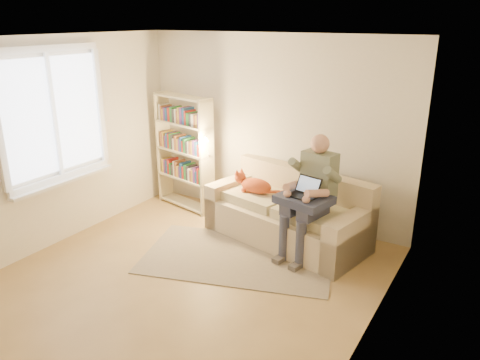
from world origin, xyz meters
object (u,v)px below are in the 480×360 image
Objects in this scene: laptop at (306,191)px; sofa at (288,216)px; bookshelf at (184,147)px; cat at (252,184)px; person at (311,190)px.

sofa is at bearing 147.85° from laptop.
laptop is at bearing -2.79° from bookshelf.
sofa is 0.63m from cat.
cat is (-0.52, -0.03, 0.35)m from sofa.
person is at bearing 94.81° from laptop.
person reaches higher than sofa.
laptop is (0.92, -0.35, 0.19)m from cat.
sofa is at bearing 14.80° from cat.
person is (0.41, -0.25, 0.52)m from sofa.
person is 2.20× the size of cat.
sofa is at bearing 160.68° from person.
person is 0.13m from laptop.
bookshelf is (-1.31, 0.23, 0.28)m from cat.
person is at bearing -1.41° from cat.
cat is 0.39× the size of bookshelf.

